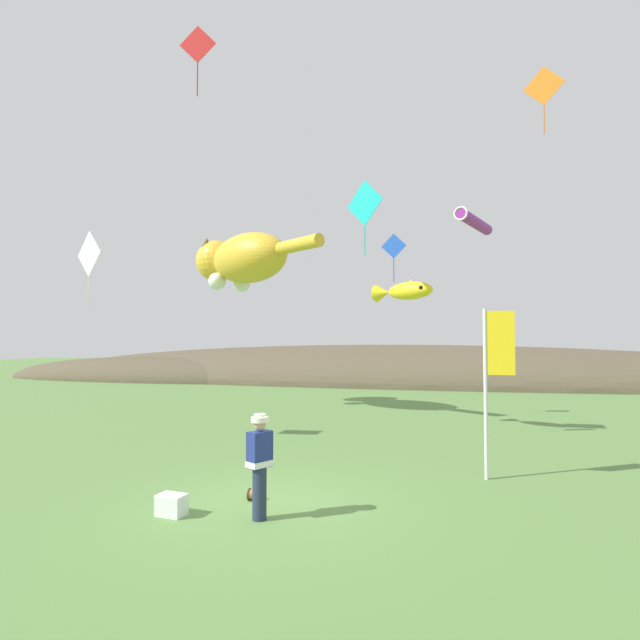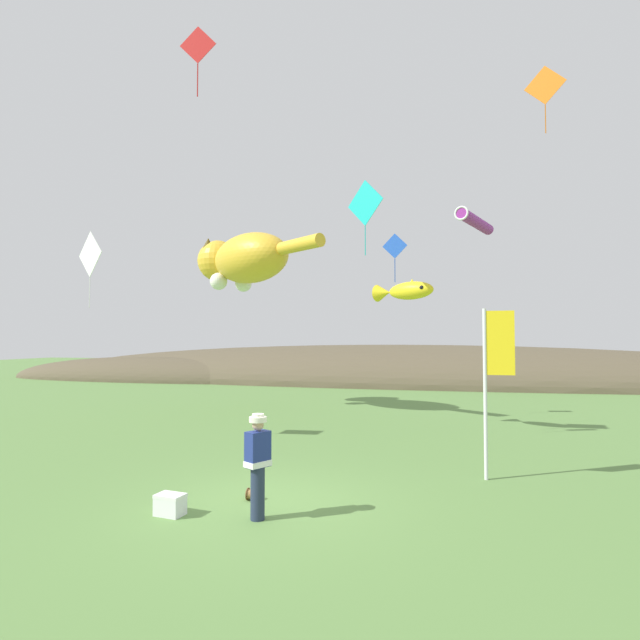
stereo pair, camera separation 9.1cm
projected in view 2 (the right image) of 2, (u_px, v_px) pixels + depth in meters
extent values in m
plane|color=#5B8442|center=(266.00, 506.00, 9.11)|extent=(120.00, 120.00, 0.00)
ellipsoid|color=brown|center=(402.00, 381.00, 36.18)|extent=(59.24, 13.23, 5.26)
ellipsoid|color=brown|center=(152.00, 380.00, 37.40)|extent=(24.28, 6.01, 3.43)
cylinder|color=#232D47|center=(258.00, 493.00, 8.42)|extent=(0.24, 0.24, 0.88)
cube|color=navy|center=(258.00, 449.00, 8.45)|extent=(0.41, 0.47, 0.60)
cube|color=white|center=(258.00, 463.00, 8.44)|extent=(0.43, 0.49, 0.10)
sphere|color=tan|center=(258.00, 425.00, 8.47)|extent=(0.20, 0.20, 0.20)
cylinder|color=silver|center=(258.00, 419.00, 8.47)|extent=(0.30, 0.30, 0.09)
cylinder|color=silver|center=(258.00, 416.00, 8.47)|extent=(0.20, 0.20, 0.07)
cylinder|color=olive|center=(251.00, 494.00, 9.42)|extent=(0.11, 0.17, 0.17)
cylinder|color=brown|center=(248.00, 494.00, 9.43)|extent=(0.02, 0.23, 0.23)
cylinder|color=brown|center=(253.00, 494.00, 9.41)|extent=(0.02, 0.23, 0.23)
cube|color=white|center=(170.00, 506.00, 8.62)|extent=(0.52, 0.38, 0.30)
cube|color=white|center=(170.00, 496.00, 8.63)|extent=(0.53, 0.39, 0.06)
cylinder|color=silver|center=(485.00, 394.00, 10.86)|extent=(0.08, 0.08, 3.71)
cube|color=yellow|center=(500.00, 343.00, 10.82)|extent=(0.60, 0.03, 1.40)
ellipsoid|color=gold|center=(250.00, 258.00, 21.08)|extent=(4.94, 4.41, 2.10)
ellipsoid|color=white|center=(248.00, 268.00, 21.23)|extent=(3.08, 2.67, 1.15)
sphere|color=gold|center=(218.00, 261.00, 23.14)|extent=(1.89, 1.89, 1.89)
cone|color=#503E10|center=(208.00, 245.00, 22.83)|extent=(0.93, 0.93, 0.63)
cone|color=#503E10|center=(228.00, 248.00, 23.51)|extent=(0.93, 0.93, 0.63)
sphere|color=white|center=(219.00, 281.00, 21.79)|extent=(0.76, 0.76, 0.76)
sphere|color=white|center=(243.00, 283.00, 22.63)|extent=(0.76, 0.76, 0.76)
cylinder|color=gold|center=(300.00, 244.00, 18.55)|extent=(2.19, 1.73, 0.50)
ellipsoid|color=yellow|center=(411.00, 291.00, 16.31)|extent=(1.76, 1.39, 0.59)
cone|color=yellow|center=(384.00, 293.00, 17.09)|extent=(0.77, 0.78, 0.59)
cone|color=yellow|center=(412.00, 283.00, 16.28)|extent=(0.38, 0.38, 0.28)
sphere|color=black|center=(422.00, 287.00, 15.78)|extent=(0.14, 0.14, 0.14)
cylinder|color=#8C268C|center=(476.00, 222.00, 16.09)|extent=(1.31, 2.72, 0.36)
torus|color=white|center=(461.00, 213.00, 14.95)|extent=(0.43, 0.21, 0.44)
cube|color=blue|center=(395.00, 246.00, 18.92)|extent=(0.96, 0.12, 0.96)
cylinder|color=black|center=(395.00, 246.00, 18.93)|extent=(0.64, 0.09, 0.02)
cube|color=#1A3E97|center=(395.00, 270.00, 18.88)|extent=(0.03, 0.01, 0.90)
cube|color=white|center=(90.00, 254.00, 14.55)|extent=(1.23, 0.58, 1.35)
cylinder|color=black|center=(91.00, 254.00, 14.56)|extent=(0.83, 0.39, 0.02)
cube|color=#A9A9A9|center=(90.00, 292.00, 14.50)|extent=(0.03, 0.02, 0.90)
cube|color=red|center=(198.00, 45.00, 13.29)|extent=(1.00, 0.14, 1.01)
cylinder|color=black|center=(198.00, 45.00, 13.30)|extent=(0.67, 0.10, 0.02)
cube|color=maroon|center=(198.00, 80.00, 13.25)|extent=(0.03, 0.01, 0.90)
cube|color=orange|center=(545.00, 85.00, 15.34)|extent=(1.16, 0.39, 1.22)
cylinder|color=black|center=(545.00, 85.00, 15.35)|extent=(0.78, 0.27, 0.02)
cube|color=#A95011|center=(546.00, 119.00, 15.30)|extent=(0.03, 0.02, 0.90)
cube|color=#19BFBF|center=(365.00, 203.00, 15.13)|extent=(1.20, 0.76, 1.41)
cylinder|color=black|center=(365.00, 203.00, 15.14)|extent=(0.81, 0.52, 0.02)
cube|color=#118585|center=(365.00, 241.00, 15.08)|extent=(0.03, 0.02, 0.90)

